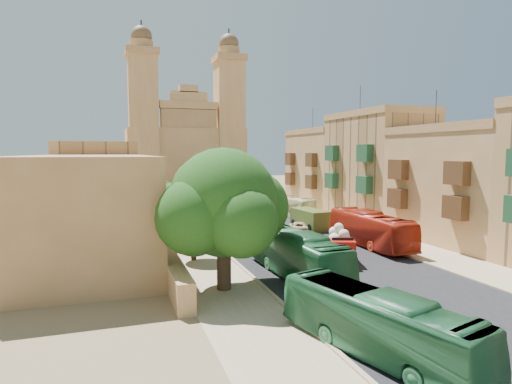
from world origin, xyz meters
TOP-DOWN VIEW (x-y plane):
  - ground at (0.00, 0.00)m, footprint 260.00×260.00m
  - road_surface at (0.00, 30.00)m, footprint 14.00×140.00m
  - sidewalk_east at (9.50, 30.00)m, footprint 5.00×140.00m
  - sidewalk_west at (-9.50, 30.00)m, footprint 5.00×140.00m
  - kerb_east at (7.00, 30.00)m, footprint 0.25×140.00m
  - kerb_west at (-7.00, 30.00)m, footprint 0.25×140.00m
  - townhouse_b at (15.95, 11.00)m, footprint 9.00×14.00m
  - townhouse_c at (15.95, 25.00)m, footprint 9.00×14.00m
  - townhouse_d at (15.95, 39.00)m, footprint 9.00×14.00m
  - west_wall at (-12.50, 20.00)m, footprint 1.00×40.00m
  - west_building_low at (-18.00, 18.00)m, footprint 10.00×28.00m
  - west_building_mid at (-18.00, 44.00)m, footprint 10.00×22.00m
  - church at (-0.00, 78.61)m, footprint 28.00×22.50m
  - ficus_tree at (-9.42, 4.01)m, footprint 8.97×8.25m
  - street_tree_a at (-10.00, 12.00)m, footprint 3.33×3.33m
  - street_tree_b at (-10.00, 24.00)m, footprint 3.57×3.57m
  - street_tree_c at (-10.00, 36.00)m, footprint 3.33×3.33m
  - street_tree_d at (-10.00, 48.00)m, footprint 3.61×3.61m
  - red_truck at (0.98, 7.84)m, footprint 3.50×5.37m
  - olive_pickup at (5.17, 22.07)m, footprint 2.83×5.47m
  - bus_green_south at (-5.50, -6.62)m, footprint 4.93×10.23m
  - bus_green_north at (-4.00, 5.19)m, footprint 3.21×11.50m
  - bus_red_east at (6.50, 12.07)m, footprint 3.03×11.46m
  - bus_cream_east at (6.50, 32.32)m, footprint 4.95×10.39m
  - car_blue_a at (-1.33, 18.00)m, footprint 2.46×4.02m
  - car_white_a at (-1.59, 35.38)m, footprint 2.41×4.22m
  - car_cream at (3.09, 20.66)m, footprint 3.03×4.38m
  - car_dkblue at (-2.51, 42.78)m, footprint 1.63×3.99m
  - car_white_b at (3.24, 34.21)m, footprint 2.24×3.51m
  - car_blue_b at (-0.50, 53.53)m, footprint 1.95×4.02m
  - pedestrian_a at (8.19, 10.15)m, footprint 0.84×0.70m
  - pedestrian_c at (9.74, 19.87)m, footprint 0.46×1.03m

SIDE VIEW (x-z plane):
  - ground at x=0.00m, z-range 0.00..0.00m
  - road_surface at x=0.00m, z-range 0.00..0.01m
  - sidewalk_east at x=9.50m, z-range 0.00..0.01m
  - sidewalk_west at x=-9.50m, z-range 0.00..0.01m
  - kerb_east at x=7.00m, z-range 0.00..0.12m
  - kerb_west at x=-7.00m, z-range 0.00..0.12m
  - car_cream at x=3.09m, z-range 0.00..1.11m
  - car_white_b at x=3.24m, z-range 0.00..1.11m
  - car_dkblue at x=-2.51m, z-range 0.00..1.16m
  - car_blue_b at x=-0.50m, z-range 0.00..1.27m
  - car_blue_a at x=-1.33m, z-range 0.00..1.28m
  - car_white_a at x=-1.59m, z-range 0.00..1.32m
  - pedestrian_c at x=9.74m, z-range 0.00..1.74m
  - west_wall at x=-12.50m, z-range 0.00..1.80m
  - pedestrian_a at x=8.19m, z-range 0.00..1.98m
  - olive_pickup at x=5.17m, z-range -0.02..2.16m
  - red_truck at x=0.98m, z-range -0.18..2.79m
  - bus_green_south at x=-5.50m, z-range 0.00..2.78m
  - bus_cream_east at x=6.50m, z-range 0.00..2.82m
  - bus_red_east at x=6.50m, z-range 0.00..3.17m
  - bus_green_north at x=-4.00m, z-range 0.00..3.17m
  - street_tree_c at x=-10.00m, z-range 0.87..5.99m
  - street_tree_a at x=-10.00m, z-range 0.87..5.99m
  - street_tree_b at x=-10.00m, z-range 0.93..6.42m
  - street_tree_d at x=-10.00m, z-range 0.94..6.49m
  - west_building_low at x=-18.00m, z-range 0.00..8.40m
  - west_building_mid at x=-18.00m, z-range 0.00..10.00m
  - ficus_tree at x=-9.42m, z-range 0.82..9.79m
  - townhouse_b at x=15.95m, z-range -1.79..13.11m
  - townhouse_d at x=15.95m, z-range -1.79..14.11m
  - townhouse_c at x=15.95m, z-range -1.79..15.61m
  - church at x=0.00m, z-range -8.63..27.67m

